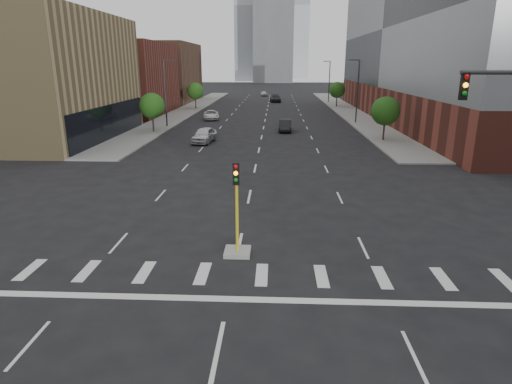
# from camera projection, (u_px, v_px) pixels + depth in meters

# --- Properties ---
(sidewalk_left_far) EXTENTS (5.00, 92.00, 0.15)m
(sidewalk_left_far) POSITION_uv_depth(u_px,v_px,m) (190.00, 109.00, 82.76)
(sidewalk_left_far) COLOR gray
(sidewalk_left_far) RESTS_ON ground
(sidewalk_right_far) EXTENTS (5.00, 92.00, 0.15)m
(sidewalk_right_far) POSITION_uv_depth(u_px,v_px,m) (346.00, 110.00, 81.42)
(sidewalk_right_far) COLOR gray
(sidewalk_right_far) RESTS_ON ground
(building_left_mid) EXTENTS (20.00, 24.00, 14.00)m
(building_left_mid) POSITION_uv_depth(u_px,v_px,m) (21.00, 77.00, 48.80)
(building_left_mid) COLOR #998056
(building_left_mid) RESTS_ON ground
(building_left_far_a) EXTENTS (20.00, 22.00, 12.00)m
(building_left_far_a) POSITION_uv_depth(u_px,v_px,m) (108.00, 79.00, 73.95)
(building_left_far_a) COLOR brown
(building_left_far_a) RESTS_ON ground
(building_left_far_b) EXTENTS (20.00, 24.00, 13.00)m
(building_left_far_b) POSITION_uv_depth(u_px,v_px,m) (150.00, 73.00, 98.68)
(building_left_far_b) COLOR brown
(building_left_far_b) RESTS_ON ground
(building_right_main) EXTENTS (24.00, 70.00, 22.00)m
(building_right_main) POSITION_uv_depth(u_px,v_px,m) (462.00, 46.00, 64.23)
(building_right_main) COLOR brown
(building_right_main) RESTS_ON ground
(tower_left) EXTENTS (22.00, 22.00, 70.00)m
(tower_left) POSITION_uv_depth(u_px,v_px,m) (258.00, 8.00, 212.02)
(tower_left) COLOR #B2B7BC
(tower_left) RESTS_ON ground
(tower_right) EXTENTS (20.00, 20.00, 80.00)m
(tower_right) POSITION_uv_depth(u_px,v_px,m) (292.00, 7.00, 248.04)
(tower_right) COLOR #B2B7BC
(tower_right) RESTS_ON ground
(tower_mid) EXTENTS (18.00, 18.00, 44.00)m
(tower_mid) POSITION_uv_depth(u_px,v_px,m) (273.00, 33.00, 196.28)
(tower_mid) COLOR slate
(tower_mid) RESTS_ON ground
(median_traffic_signal) EXTENTS (1.20, 1.20, 4.40)m
(median_traffic_signal) POSITION_uv_depth(u_px,v_px,m) (237.00, 235.00, 19.63)
(median_traffic_signal) COLOR #999993
(median_traffic_signal) RESTS_ON ground
(streetlight_right_a) EXTENTS (1.60, 0.22, 9.07)m
(streetlight_right_a) POSITION_uv_depth(u_px,v_px,m) (357.00, 89.00, 61.89)
(streetlight_right_a) COLOR #2D2D30
(streetlight_right_a) RESTS_ON ground
(streetlight_right_b) EXTENTS (1.60, 0.22, 9.07)m
(streetlight_right_b) POSITION_uv_depth(u_px,v_px,m) (329.00, 80.00, 95.37)
(streetlight_right_b) COLOR #2D2D30
(streetlight_right_b) RESTS_ON ground
(streetlight_left) EXTENTS (1.60, 0.22, 9.07)m
(streetlight_left) POSITION_uv_depth(u_px,v_px,m) (166.00, 90.00, 58.31)
(streetlight_left) COLOR #2D2D30
(streetlight_left) RESTS_ON ground
(tree_left_near) EXTENTS (3.20, 3.20, 4.85)m
(tree_left_near) POSITION_uv_depth(u_px,v_px,m) (152.00, 106.00, 54.02)
(tree_left_near) COLOR #382619
(tree_left_near) RESTS_ON ground
(tree_left_far) EXTENTS (3.20, 3.20, 4.85)m
(tree_left_far) POSITION_uv_depth(u_px,v_px,m) (195.00, 91.00, 82.71)
(tree_left_far) COLOR #382619
(tree_left_far) RESTS_ON ground
(tree_right_near) EXTENTS (3.20, 3.20, 4.85)m
(tree_right_near) POSITION_uv_depth(u_px,v_px,m) (385.00, 111.00, 47.99)
(tree_right_near) COLOR #382619
(tree_right_near) RESTS_ON ground
(tree_right_far) EXTENTS (3.20, 3.20, 4.85)m
(tree_right_far) POSITION_uv_depth(u_px,v_px,m) (337.00, 90.00, 86.25)
(tree_right_far) COLOR #382619
(tree_right_far) RESTS_ON ground
(car_near_left) EXTENTS (2.61, 5.15, 1.68)m
(car_near_left) POSITION_uv_depth(u_px,v_px,m) (204.00, 135.00, 47.85)
(car_near_left) COLOR silver
(car_near_left) RESTS_ON ground
(car_mid_right) EXTENTS (1.71, 4.65, 1.52)m
(car_mid_right) POSITION_uv_depth(u_px,v_px,m) (285.00, 126.00, 55.73)
(car_mid_right) COLOR black
(car_mid_right) RESTS_ON ground
(car_far_left) EXTENTS (3.12, 5.42, 1.42)m
(car_far_left) POSITION_uv_depth(u_px,v_px,m) (211.00, 115.00, 67.53)
(car_far_left) COLOR white
(car_far_left) RESTS_ON ground
(car_deep_right) EXTENTS (2.71, 5.88, 1.66)m
(car_deep_right) POSITION_uv_depth(u_px,v_px,m) (275.00, 98.00, 98.34)
(car_deep_right) COLOR black
(car_deep_right) RESTS_ON ground
(car_distant) EXTENTS (2.19, 4.15, 1.34)m
(car_distant) POSITION_uv_depth(u_px,v_px,m) (264.00, 94.00, 116.37)
(car_distant) COLOR silver
(car_distant) RESTS_ON ground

